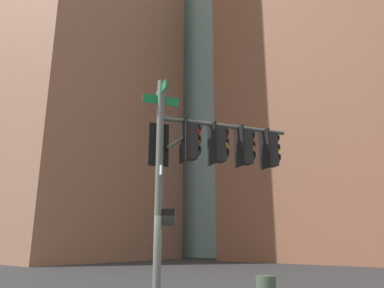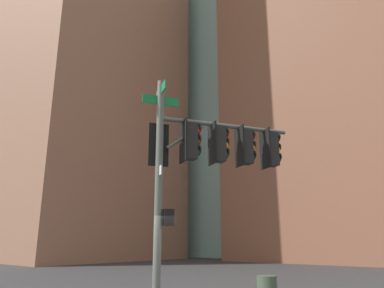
{
  "view_description": "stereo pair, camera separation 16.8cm",
  "coord_description": "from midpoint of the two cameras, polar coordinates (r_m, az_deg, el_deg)",
  "views": [
    {
      "loc": [
        -6.73,
        6.42,
        1.9
      ],
      "look_at": [
        -0.78,
        -0.93,
        4.43
      ],
      "focal_mm": 33.99,
      "sensor_mm": 36.0,
      "label": 1
    },
    {
      "loc": [
        -6.86,
        6.31,
        1.9
      ],
      "look_at": [
        -0.78,
        -0.93,
        4.43
      ],
      "focal_mm": 33.99,
      "sensor_mm": 36.0,
      "label": 2
    }
  ],
  "objects": [
    {
      "name": "building_glass_tower",
      "position": [
        67.69,
        3.5,
        14.58
      ],
      "size": [
        33.36,
        27.21,
        70.49
      ],
      "primitive_type": "cube",
      "color": "#9EC6C1",
      "rests_on": "ground_plane"
    },
    {
      "name": "building_brick_nearside",
      "position": [
        47.94,
        -17.07,
        11.04
      ],
      "size": [
        18.31,
        17.63,
        44.76
      ],
      "primitive_type": "cube",
      "color": "#845B47",
      "rests_on": "ground_plane"
    },
    {
      "name": "building_brick_midblock",
      "position": [
        44.33,
        20.48,
        10.08
      ],
      "size": [
        19.96,
        16.47,
        39.9
      ],
      "primitive_type": "cube",
      "color": "brown",
      "rests_on": "ground_plane"
    },
    {
      "name": "signal_pole_assembly",
      "position": [
        9.91,
        1.58,
        -1.69
      ],
      "size": [
        2.54,
        3.83,
        6.11
      ],
      "rotation": [
        0.0,
        0.0,
        4.19
      ],
      "color": "#4C514C",
      "rests_on": "ground_plane"
    }
  ]
}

